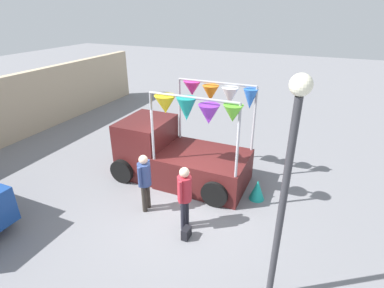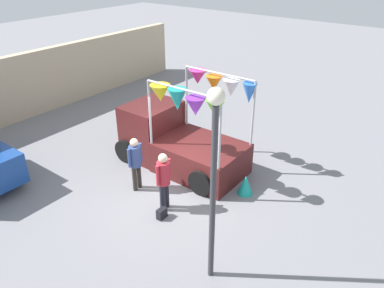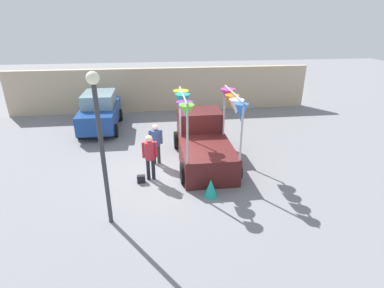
{
  "view_description": "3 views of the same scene",
  "coord_description": "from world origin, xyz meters",
  "px_view_note": "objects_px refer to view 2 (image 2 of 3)",
  "views": [
    {
      "loc": [
        -6.15,
        -2.96,
        5.04
      ],
      "look_at": [
        0.87,
        0.13,
        1.49
      ],
      "focal_mm": 28.0,
      "sensor_mm": 36.0,
      "label": 1
    },
    {
      "loc": [
        -6.82,
        -5.92,
        6.27
      ],
      "look_at": [
        0.83,
        -0.1,
        1.2
      ],
      "focal_mm": 35.0,
      "sensor_mm": 36.0,
      "label": 2
    },
    {
      "loc": [
        -0.53,
        -9.93,
        5.39
      ],
      "look_at": [
        0.7,
        -0.41,
        1.3
      ],
      "focal_mm": 28.0,
      "sensor_mm": 36.0,
      "label": 3
    }
  ],
  "objects_px": {
    "vendor_truck": "(176,137)",
    "person_vendor": "(135,159)",
    "street_lamp": "(214,166)",
    "handbag": "(162,213)",
    "folded_kite_bundle_teal": "(245,185)",
    "person_customer": "(164,177)"
  },
  "relations": [
    {
      "from": "vendor_truck",
      "to": "person_vendor",
      "type": "distance_m",
      "value": 1.86
    },
    {
      "from": "person_vendor",
      "to": "street_lamp",
      "type": "distance_m",
      "value": 4.19
    },
    {
      "from": "vendor_truck",
      "to": "person_vendor",
      "type": "bearing_deg",
      "value": -178.25
    },
    {
      "from": "handbag",
      "to": "folded_kite_bundle_teal",
      "type": "xyz_separation_m",
      "value": [
        2.26,
        -1.17,
        0.16
      ]
    },
    {
      "from": "street_lamp",
      "to": "handbag",
      "type": "bearing_deg",
      "value": 69.18
    },
    {
      "from": "street_lamp",
      "to": "folded_kite_bundle_teal",
      "type": "xyz_separation_m",
      "value": [
        3.06,
        0.93,
        -2.44
      ]
    },
    {
      "from": "vendor_truck",
      "to": "folded_kite_bundle_teal",
      "type": "distance_m",
      "value": 2.76
    },
    {
      "from": "street_lamp",
      "to": "person_customer",
      "type": "bearing_deg",
      "value": 63.47
    },
    {
      "from": "person_vendor",
      "to": "street_lamp",
      "type": "bearing_deg",
      "value": -111.15
    },
    {
      "from": "person_vendor",
      "to": "folded_kite_bundle_teal",
      "type": "xyz_separation_m",
      "value": [
        1.69,
        -2.63,
        -0.69
      ]
    },
    {
      "from": "person_customer",
      "to": "handbag",
      "type": "relative_size",
      "value": 6.02
    },
    {
      "from": "handbag",
      "to": "street_lamp",
      "type": "xyz_separation_m",
      "value": [
        -0.8,
        -2.1,
        2.6
      ]
    },
    {
      "from": "vendor_truck",
      "to": "handbag",
      "type": "xyz_separation_m",
      "value": [
        -2.43,
        -1.51,
        -0.79
      ]
    },
    {
      "from": "vendor_truck",
      "to": "handbag",
      "type": "relative_size",
      "value": 14.73
    },
    {
      "from": "vendor_truck",
      "to": "folded_kite_bundle_teal",
      "type": "xyz_separation_m",
      "value": [
        -0.17,
        -2.68,
        -0.63
      ]
    },
    {
      "from": "street_lamp",
      "to": "folded_kite_bundle_teal",
      "type": "distance_m",
      "value": 4.02
    },
    {
      "from": "handbag",
      "to": "folded_kite_bundle_teal",
      "type": "relative_size",
      "value": 0.47
    },
    {
      "from": "handbag",
      "to": "street_lamp",
      "type": "relative_size",
      "value": 0.07
    },
    {
      "from": "person_customer",
      "to": "handbag",
      "type": "distance_m",
      "value": 0.97
    },
    {
      "from": "vendor_truck",
      "to": "person_vendor",
      "type": "relative_size",
      "value": 2.52
    },
    {
      "from": "person_customer",
      "to": "person_vendor",
      "type": "height_order",
      "value": "person_customer"
    },
    {
      "from": "vendor_truck",
      "to": "street_lamp",
      "type": "xyz_separation_m",
      "value": [
        -3.23,
        -3.61,
        1.81
      ]
    }
  ]
}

